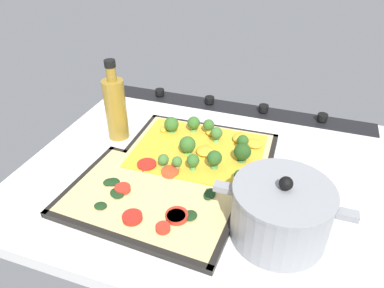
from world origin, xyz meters
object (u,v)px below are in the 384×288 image
baking_tray_back (152,199)px  oil_bottle (116,107)px  cooking_pot (281,212)px  baking_tray_front (198,155)px  broccoli_pizza (202,150)px  veggie_pizza_back (152,197)px

baking_tray_back → oil_bottle: oil_bottle is taller
baking_tray_back → cooking_pot: size_ratio=1.49×
baking_tray_front → cooking_pot: 28.65cm
broccoli_pizza → veggie_pizza_back: bearing=75.2°
cooking_pot → baking_tray_front: bearing=-41.0°
broccoli_pizza → oil_bottle: size_ratio=1.59×
broccoli_pizza → oil_bottle: bearing=-4.1°
baking_tray_front → oil_bottle: (22.47, -2.01, 8.16)cm
veggie_pizza_back → oil_bottle: (18.34, -19.91, 7.42)cm
baking_tray_front → broccoli_pizza: (-0.68, -0.35, 1.63)cm
baking_tray_front → cooking_pot: bearing=139.0°
cooking_pot → oil_bottle: size_ratio=1.18×
veggie_pizza_back → oil_bottle: size_ratio=1.63×
baking_tray_back → oil_bottle: 28.18cm
baking_tray_back → veggie_pizza_back: 0.74cm
broccoli_pizza → veggie_pizza_back: (4.81, 18.25, -0.90)cm
baking_tray_back → cooking_pot: bearing=178.6°
oil_bottle → broccoli_pizza: bearing=175.9°
broccoli_pizza → cooking_pot: bearing=137.5°
broccoli_pizza → veggie_pizza_back: broccoli_pizza is taller
baking_tray_back → veggie_pizza_back: size_ratio=1.07×
broccoli_pizza → cooking_pot: cooking_pot is taller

